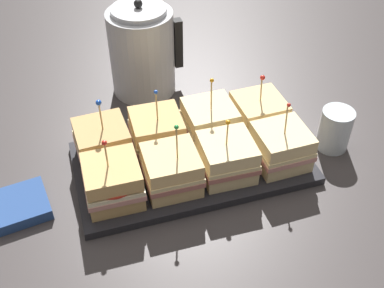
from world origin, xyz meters
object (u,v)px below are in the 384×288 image
object	(u,v)px
sandwich_front_center_left	(171,170)
sandwich_back_far_right	(258,114)
sandwich_front_far_right	(281,147)
sandwich_back_far_left	(103,144)
drinking_glass	(335,129)
sandwich_front_center_right	(227,158)
sandwich_back_center_left	(157,133)
serving_platter	(192,163)
sandwich_back_center_right	(210,123)
napkin_stack	(21,205)
sandwich_front_far_left	(113,182)
kettle_steel	(142,51)

from	to	relation	value
sandwich_front_center_left	sandwich_back_far_right	distance (m)	0.26
sandwich_front_far_right	sandwich_back_far_left	distance (m)	0.37
sandwich_front_center_left	drinking_glass	world-z (taller)	sandwich_front_center_left
sandwich_front_center_right	sandwich_back_center_left	distance (m)	0.16
serving_platter	sandwich_back_center_right	bearing A→B (deg)	45.32
sandwich_front_center_left	sandwich_front_far_right	size ratio (longest dim) A/B	1.03
sandwich_front_center_right	sandwich_back_center_right	world-z (taller)	sandwich_back_center_right
sandwich_back_center_left	napkin_stack	size ratio (longest dim) A/B	1.36
sandwich_front_far_left	sandwich_back_center_left	bearing A→B (deg)	45.07
sandwich_back_far_left	sandwich_back_center_left	bearing A→B (deg)	-0.14
sandwich_front_center_right	napkin_stack	size ratio (longest dim) A/B	1.21
drinking_glass	sandwich_back_center_left	bearing A→B (deg)	167.05
serving_platter	sandwich_front_center_left	xyz separation A→B (m)	(-0.06, -0.06, 0.05)
kettle_steel	sandwich_front_far_left	bearing A→B (deg)	-111.17
napkin_stack	kettle_steel	bearing A→B (deg)	45.83
sandwich_front_far_right	kettle_steel	bearing A→B (deg)	119.14
sandwich_front_center_left	sandwich_back_far_left	distance (m)	0.16
serving_platter	sandwich_back_center_left	world-z (taller)	sandwich_back_center_left
serving_platter	sandwich_back_center_right	distance (m)	0.10
sandwich_back_center_right	sandwich_front_far_right	bearing A→B (deg)	-44.78
sandwich_front_center_right	sandwich_back_far_right	xyz separation A→B (m)	(0.12, 0.11, 0.00)
napkin_stack	drinking_glass	bearing A→B (deg)	-0.89
serving_platter	napkin_stack	world-z (taller)	napkin_stack
sandwich_front_far_right	drinking_glass	distance (m)	0.15
drinking_glass	sandwich_back_far_right	bearing A→B (deg)	149.77
sandwich_back_center_right	sandwich_front_center_left	bearing A→B (deg)	-135.39
sandwich_front_far_left	sandwich_back_far_right	size ratio (longest dim) A/B	1.03
sandwich_back_far_right	napkin_stack	distance (m)	0.53
kettle_steel	drinking_glass	distance (m)	0.49
sandwich_front_center_left	sandwich_front_far_right	bearing A→B (deg)	0.03
drinking_glass	napkin_stack	bearing A→B (deg)	179.11
sandwich_back_center_left	sandwich_back_far_right	xyz separation A→B (m)	(0.23, -0.00, -0.00)
serving_platter	sandwich_back_far_left	xyz separation A→B (m)	(-0.18, 0.06, 0.05)
sandwich_front_center_left	sandwich_front_far_left	bearing A→B (deg)	-179.96
sandwich_back_far_left	sandwich_back_center_left	size ratio (longest dim) A/B	0.99
sandwich_front_center_left	sandwich_back_center_left	distance (m)	0.11
sandwich_front_center_left	kettle_steel	xyz separation A→B (m)	(0.03, 0.37, 0.05)
sandwich_back_far_left	napkin_stack	size ratio (longest dim) A/B	1.34
sandwich_back_center_right	kettle_steel	world-z (taller)	kettle_steel
sandwich_back_center_left	drinking_glass	world-z (taller)	sandwich_back_center_left
sandwich_back_far_right	napkin_stack	world-z (taller)	sandwich_back_far_right
serving_platter	sandwich_back_far_right	bearing A→B (deg)	17.91
kettle_steel	napkin_stack	distance (m)	0.47
sandwich_back_far_right	drinking_glass	distance (m)	0.17
sandwich_front_far_right	serving_platter	bearing A→B (deg)	161.84
sandwich_back_far_right	drinking_glass	world-z (taller)	sandwich_back_far_right
serving_platter	napkin_stack	bearing A→B (deg)	-176.94
sandwich_front_center_left	sandwich_front_far_right	xyz separation A→B (m)	(0.23, 0.00, -0.00)
serving_platter	sandwich_back_far_left	size ratio (longest dim) A/B	3.13
sandwich_back_far_left	napkin_stack	distance (m)	0.20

